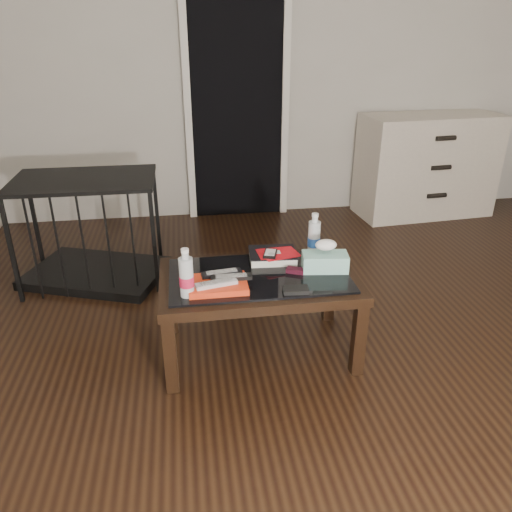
{
  "coord_description": "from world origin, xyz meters",
  "views": [
    {
      "loc": [
        -0.89,
        -1.93,
        1.61
      ],
      "look_at": [
        -0.55,
        0.33,
        0.55
      ],
      "focal_mm": 35.0,
      "sensor_mm": 36.0,
      "label": 1
    }
  ],
  "objects": [
    {
      "name": "doorway",
      "position": [
        -0.4,
        2.47,
        1.02
      ],
      "size": [
        0.9,
        0.08,
        2.07
      ],
      "color": "black",
      "rests_on": "ground"
    },
    {
      "name": "water_bottle_left",
      "position": [
        -0.91,
        0.13,
        0.58
      ],
      "size": [
        0.08,
        0.08,
        0.24
      ],
      "primitive_type": "cylinder",
      "rotation": [
        0.0,
        0.0,
        -0.34
      ],
      "color": "#B7BEC3",
      "rests_on": "coffee_table"
    },
    {
      "name": "remote_black_front",
      "position": [
        -0.69,
        0.2,
        0.5
      ],
      "size": [
        0.2,
        0.05,
        0.02
      ],
      "primitive_type": "cube",
      "rotation": [
        0.0,
        0.0,
        0.0
      ],
      "color": "black",
      "rests_on": "magazines"
    },
    {
      "name": "wallet",
      "position": [
        -0.4,
        0.09,
        0.47
      ],
      "size": [
        0.13,
        0.08,
        0.02
      ],
      "primitive_type": "cube",
      "rotation": [
        0.0,
        0.0,
        -0.09
      ],
      "color": "black",
      "rests_on": "coffee_table"
    },
    {
      "name": "coffee_table",
      "position": [
        -0.54,
        0.29,
        0.4
      ],
      "size": [
        1.0,
        0.6,
        0.46
      ],
      "color": "black",
      "rests_on": "ground"
    },
    {
      "name": "ground",
      "position": [
        0.0,
        0.0,
        0.0
      ],
      "size": [
        5.0,
        5.0,
        0.0
      ],
      "primitive_type": "plane",
      "color": "black",
      "rests_on": "ground"
    },
    {
      "name": "ipod",
      "position": [
        -0.47,
        0.4,
        0.52
      ],
      "size": [
        0.09,
        0.12,
        0.02
      ],
      "primitive_type": "cube",
      "rotation": [
        0.0,
        0.0,
        -0.3
      ],
      "color": "black",
      "rests_on": "dvd_mailers"
    },
    {
      "name": "textbook",
      "position": [
        -0.44,
        0.45,
        0.48
      ],
      "size": [
        0.26,
        0.22,
        0.05
      ],
      "primitive_type": "cube",
      "rotation": [
        0.0,
        0.0,
        -0.06
      ],
      "color": "black",
      "rests_on": "coffee_table"
    },
    {
      "name": "magazines",
      "position": [
        -0.76,
        0.19,
        0.48
      ],
      "size": [
        0.28,
        0.21,
        0.03
      ],
      "primitive_type": "cube",
      "rotation": [
        0.0,
        0.0,
        -0.0
      ],
      "color": "red",
      "rests_on": "coffee_table"
    },
    {
      "name": "room_shell",
      "position": [
        0.0,
        0.0,
        1.62
      ],
      "size": [
        5.0,
        5.0,
        5.0
      ],
      "color": "beige",
      "rests_on": "ground"
    },
    {
      "name": "remote_silver",
      "position": [
        -0.77,
        0.15,
        0.5
      ],
      "size": [
        0.21,
        0.09,
        0.02
      ],
      "primitive_type": "cube",
      "rotation": [
        0.0,
        0.0,
        0.22
      ],
      "color": "#B3B3B8",
      "rests_on": "magazines"
    },
    {
      "name": "dresser",
      "position": [
        1.29,
        2.23,
        0.45
      ],
      "size": [
        1.24,
        0.6,
        0.9
      ],
      "rotation": [
        0.0,
        0.0,
        0.09
      ],
      "color": "beige",
      "rests_on": "ground"
    },
    {
      "name": "pet_crate",
      "position": [
        -1.53,
        1.32,
        0.23
      ],
      "size": [
        1.05,
        0.87,
        0.71
      ],
      "rotation": [
        0.0,
        0.0,
        -0.35
      ],
      "color": "black",
      "rests_on": "ground"
    },
    {
      "name": "tissue_box",
      "position": [
        -0.2,
        0.29,
        0.51
      ],
      "size": [
        0.24,
        0.15,
        0.09
      ],
      "primitive_type": "cube",
      "rotation": [
        0.0,
        0.0,
        -0.13
      ],
      "color": "teal",
      "rests_on": "coffee_table"
    },
    {
      "name": "flip_phone",
      "position": [
        -0.36,
        0.29,
        0.47
      ],
      "size": [
        0.1,
        0.08,
        0.02
      ],
      "primitive_type": "cube",
      "rotation": [
        0.0,
        0.0,
        -0.43
      ],
      "color": "black",
      "rests_on": "coffee_table"
    },
    {
      "name": "water_bottle_right",
      "position": [
        -0.21,
        0.49,
        0.58
      ],
      "size": [
        0.07,
        0.07,
        0.24
      ],
      "primitive_type": "cylinder",
      "rotation": [
        0.0,
        0.0,
        -0.13
      ],
      "color": "silver",
      "rests_on": "coffee_table"
    },
    {
      "name": "remote_black_back",
      "position": [
        -0.73,
        0.25,
        0.5
      ],
      "size": [
        0.2,
        0.08,
        0.02
      ],
      "primitive_type": "cube",
      "rotation": [
        0.0,
        0.0,
        0.13
      ],
      "color": "black",
      "rests_on": "magazines"
    },
    {
      "name": "dvd_mailers",
      "position": [
        -0.43,
        0.43,
        0.51
      ],
      "size": [
        0.2,
        0.15,
        0.01
      ],
      "primitive_type": "cube",
      "rotation": [
        0.0,
        0.0,
        0.07
      ],
      "color": "red",
      "rests_on": "textbook"
    }
  ]
}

